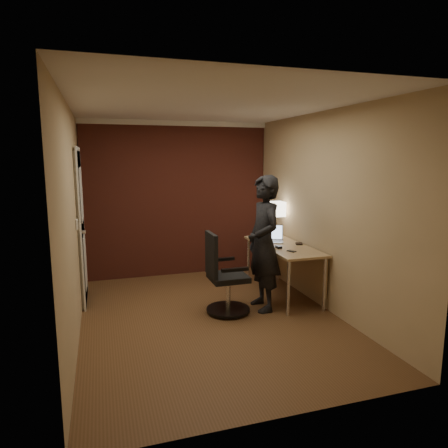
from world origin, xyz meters
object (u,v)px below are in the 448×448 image
Objects in this scene: mouse at (279,247)px; wallet at (299,244)px; laptop at (271,237)px; office_chair at (223,279)px; desk at (288,254)px; person at (264,243)px; desk_lamp at (276,209)px; phone at (292,251)px.

mouse is 0.39m from wallet.
laptop reaches higher than mouse.
mouse is 0.92m from office_chair.
office_chair is at bearing -160.73° from desk.
wallet is at bearing 115.69° from person.
mouse is 0.10× the size of office_chair.
desk is 0.80m from desk_lamp.
desk is 13.64× the size of wallet.
phone is at bearing -129.73° from wallet.
phone is at bearing 86.55° from person.
desk_lamp is 5.35× the size of mouse.
mouse is 0.06× the size of person.
office_chair is (-0.84, -0.20, -0.30)m from mouse.
desk is 0.88× the size of person.
mouse is (-0.09, -0.44, -0.05)m from laptop.
wallet is (0.37, 0.13, -0.01)m from mouse.
desk is at bearing -64.51° from laptop.
desk is 15.00× the size of mouse.
wallet is 0.06× the size of person.
desk_lamp is 0.52m from laptop.
desk_lamp is at bearing 39.97° from office_chair.
desk_lamp is 1.17m from person.
person is (-0.31, -0.20, 0.11)m from mouse.
wallet is (0.07, -0.63, -0.41)m from desk_lamp.
laptop is 0.75m from person.
desk is at bearing -98.03° from desk_lamp.
laptop is 0.66m from phone.
person is at bearing -144.80° from desk.
desk_lamp is 0.75m from wallet.
wallet is (0.15, -0.04, 0.14)m from desk.
person is (-0.39, -0.64, 0.06)m from laptop.
office_chair reaches higher than mouse.
laptop is 0.40× the size of office_chair.
person reaches higher than wallet.
wallet is at bearing -14.79° from desk.
desk_lamp is 1.65m from office_chair.
desk_lamp is 0.53× the size of office_chair.
desk_lamp is at bearing 147.15° from person.
desk_lamp is 0.31× the size of person.
office_chair is at bearing -140.03° from desk_lamp.
laptop reaches higher than wallet.
office_chair is at bearing -165.67° from mouse.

